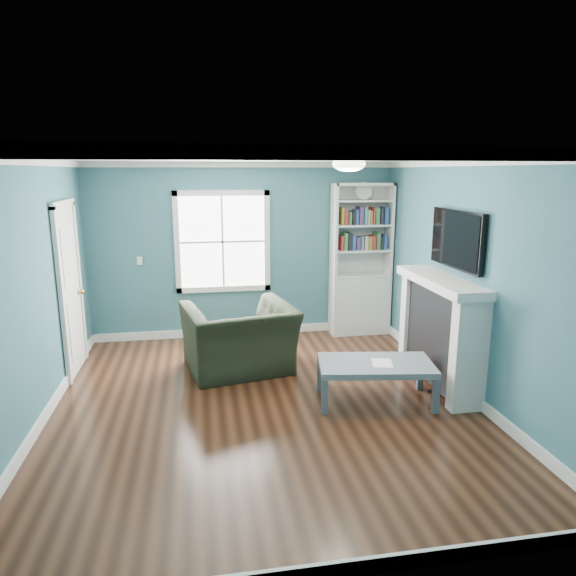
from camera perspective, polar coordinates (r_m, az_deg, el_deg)
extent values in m
plane|color=black|center=(5.70, -2.56, -12.83)|extent=(5.00, 5.00, 0.00)
plane|color=#366F79|center=(7.71, -5.02, 4.10)|extent=(4.50, 0.00, 4.50)
plane|color=#366F79|center=(2.91, 3.56, -10.78)|extent=(4.50, 0.00, 4.50)
plane|color=#366F79|center=(5.47, -26.77, -0.86)|extent=(0.00, 5.00, 5.00)
plane|color=#366F79|center=(5.97, 19.27, 0.84)|extent=(0.00, 5.00, 5.00)
plane|color=white|center=(5.14, -2.85, 14.32)|extent=(5.00, 5.00, 0.00)
cube|color=white|center=(7.98, -4.84, -4.75)|extent=(4.50, 0.03, 0.12)
cube|color=white|center=(3.61, 3.18, -29.05)|extent=(4.50, 0.03, 0.12)
cube|color=white|center=(5.86, -25.38, -12.72)|extent=(0.03, 5.00, 0.12)
cube|color=white|center=(6.32, 18.31, -10.22)|extent=(0.03, 5.00, 0.12)
cube|color=white|center=(7.60, -5.20, 13.50)|extent=(4.50, 0.04, 0.08)
cube|color=white|center=(2.69, 3.84, 14.80)|extent=(4.50, 0.04, 0.08)
cube|color=white|center=(5.34, -27.95, 12.40)|extent=(0.04, 5.00, 0.08)
cube|color=white|center=(5.84, 20.03, 13.01)|extent=(0.04, 5.00, 0.08)
cube|color=white|center=(7.67, -7.28, 5.13)|extent=(1.24, 0.01, 1.34)
cube|color=white|center=(7.65, -12.24, 4.92)|extent=(0.08, 0.06, 1.50)
cube|color=white|center=(7.71, -2.35, 5.26)|extent=(0.08, 0.06, 1.50)
cube|color=white|center=(7.78, -7.13, -0.08)|extent=(1.40, 0.06, 0.08)
cube|color=white|center=(7.59, -7.43, 10.43)|extent=(1.40, 0.06, 0.08)
cube|color=white|center=(7.65, -7.28, 5.11)|extent=(1.24, 0.03, 0.03)
cube|color=white|center=(7.65, -7.28, 5.11)|extent=(0.03, 0.03, 1.34)
cube|color=silver|center=(8.03, 7.92, -1.82)|extent=(0.90, 0.35, 0.90)
cube|color=silver|center=(7.70, 5.12, 6.33)|extent=(0.04, 0.35, 1.40)
cube|color=silver|center=(7.96, 11.15, 6.36)|extent=(0.04, 0.35, 1.40)
cube|color=silver|center=(7.97, 7.82, 6.49)|extent=(0.90, 0.02, 1.40)
cube|color=silver|center=(7.77, 8.35, 11.34)|extent=(0.90, 0.35, 0.04)
cube|color=silver|center=(7.92, 8.03, 1.47)|extent=(0.84, 0.33, 0.03)
cube|color=silver|center=(7.86, 8.11, 4.18)|extent=(0.84, 0.33, 0.03)
cube|color=silver|center=(7.81, 8.20, 6.94)|extent=(0.84, 0.33, 0.03)
cube|color=silver|center=(7.78, 8.29, 9.58)|extent=(0.84, 0.33, 0.03)
cube|color=maroon|center=(7.82, 8.19, 5.07)|extent=(0.70, 0.25, 0.22)
cube|color=#33723F|center=(7.78, 8.28, 7.84)|extent=(0.70, 0.25, 0.22)
cylinder|color=beige|center=(7.73, 8.44, 10.63)|extent=(0.26, 0.06, 0.26)
cube|color=black|center=(6.24, 16.62, -5.12)|extent=(0.30, 1.20, 1.10)
cube|color=black|center=(6.29, 16.34, -6.87)|extent=(0.22, 0.65, 0.70)
cube|color=silver|center=(5.67, 19.43, -7.13)|extent=(0.36, 0.16, 1.20)
cube|color=silver|center=(6.81, 14.00, -3.46)|extent=(0.36, 0.16, 1.20)
cube|color=silver|center=(6.06, 16.68, 0.71)|extent=(0.44, 1.58, 0.10)
cube|color=black|center=(6.05, 18.24, 5.16)|extent=(0.06, 1.10, 0.65)
cube|color=silver|center=(6.84, -23.04, -0.36)|extent=(0.04, 0.80, 2.05)
cube|color=white|center=(6.41, -23.84, -1.26)|extent=(0.05, 0.08, 2.13)
cube|color=white|center=(7.27, -22.19, 0.45)|extent=(0.05, 0.08, 2.13)
cube|color=white|center=(6.70, -23.76, 8.55)|extent=(0.05, 0.98, 0.08)
sphere|color=#BF8C3F|center=(7.13, -21.99, -0.38)|extent=(0.07, 0.07, 0.07)
ellipsoid|color=white|center=(5.42, 6.79, 13.54)|extent=(0.34, 0.34, 0.15)
cylinder|color=white|center=(5.42, 6.80, 14.01)|extent=(0.38, 0.38, 0.03)
cube|color=white|center=(7.74, -16.15, 2.92)|extent=(0.08, 0.01, 0.12)
imported|color=black|center=(6.43, -5.45, -4.40)|extent=(1.44, 1.09, 1.13)
cube|color=#4C555C|center=(5.44, 4.09, -11.96)|extent=(0.08, 0.08, 0.38)
cube|color=#4C555C|center=(5.65, 16.11, -11.44)|extent=(0.08, 0.08, 0.38)
cube|color=#4C555C|center=(5.98, 3.57, -9.54)|extent=(0.08, 0.08, 0.38)
cube|color=#4C555C|center=(6.18, 14.48, -9.19)|extent=(0.08, 0.08, 0.38)
cube|color=slate|center=(5.70, 9.73, -8.47)|extent=(1.31, 0.85, 0.07)
cube|color=white|center=(5.68, 10.42, -8.19)|extent=(0.27, 0.32, 0.00)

